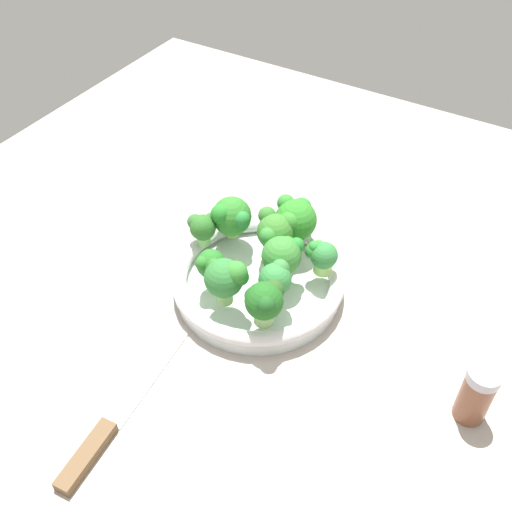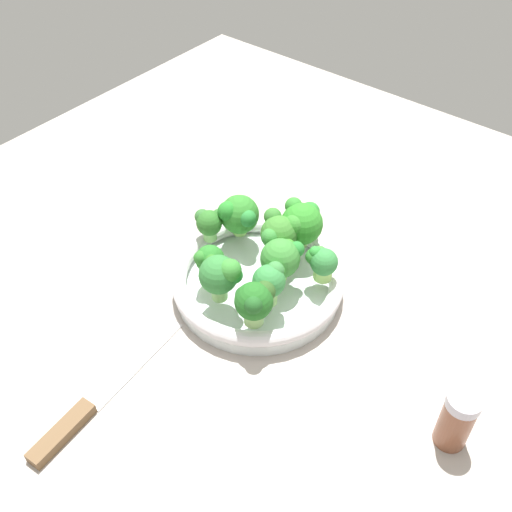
{
  "view_description": "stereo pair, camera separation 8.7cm",
  "coord_description": "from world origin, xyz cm",
  "px_view_note": "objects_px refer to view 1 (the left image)",
  "views": [
    {
      "loc": [
        -54.95,
        -31.88,
        67.17
      ],
      "look_at": [
        -1.05,
        0.35,
        7.08
      ],
      "focal_mm": 42.22,
      "sensor_mm": 36.0,
      "label": 1
    },
    {
      "loc": [
        -50.0,
        -39.0,
        67.17
      ],
      "look_at": [
        -1.05,
        0.35,
        7.08
      ],
      "focal_mm": 42.22,
      "sensor_mm": 36.0,
      "label": 2
    }
  ],
  "objects_px": {
    "broccoli_floret_2": "(295,219)",
    "pepper_shaker": "(476,394)",
    "broccoli_floret_8": "(227,278)",
    "broccoli_floret_0": "(272,231)",
    "broccoli_floret_5": "(321,255)",
    "broccoli_floret_6": "(211,265)",
    "knife": "(110,424)",
    "broccoli_floret_1": "(276,279)",
    "broccoli_floret_3": "(265,301)",
    "broccoli_floret_4": "(283,255)",
    "broccoli_floret_7": "(231,217)",
    "bowl": "(256,280)",
    "broccoli_floret_9": "(202,227)"
  },
  "relations": [
    {
      "from": "broccoli_floret_2",
      "to": "knife",
      "type": "relative_size",
      "value": 0.29
    },
    {
      "from": "bowl",
      "to": "broccoli_floret_8",
      "type": "height_order",
      "value": "broccoli_floret_8"
    },
    {
      "from": "broccoli_floret_9",
      "to": "pepper_shaker",
      "type": "height_order",
      "value": "broccoli_floret_9"
    },
    {
      "from": "broccoli_floret_3",
      "to": "broccoli_floret_6",
      "type": "height_order",
      "value": "broccoli_floret_3"
    },
    {
      "from": "broccoli_floret_7",
      "to": "broccoli_floret_9",
      "type": "distance_m",
      "value": 0.05
    },
    {
      "from": "broccoli_floret_2",
      "to": "broccoli_floret_6",
      "type": "relative_size",
      "value": 1.45
    },
    {
      "from": "broccoli_floret_5",
      "to": "broccoli_floret_6",
      "type": "distance_m",
      "value": 0.16
    },
    {
      "from": "bowl",
      "to": "broccoli_floret_0",
      "type": "distance_m",
      "value": 0.08
    },
    {
      "from": "broccoli_floret_7",
      "to": "pepper_shaker",
      "type": "height_order",
      "value": "broccoli_floret_7"
    },
    {
      "from": "broccoli_floret_5",
      "to": "knife",
      "type": "relative_size",
      "value": 0.19
    },
    {
      "from": "broccoli_floret_2",
      "to": "broccoli_floret_3",
      "type": "xyz_separation_m",
      "value": [
        -0.17,
        -0.04,
        -0.0
      ]
    },
    {
      "from": "bowl",
      "to": "broccoli_floret_8",
      "type": "relative_size",
      "value": 3.42
    },
    {
      "from": "broccoli_floret_2",
      "to": "pepper_shaker",
      "type": "bearing_deg",
      "value": -112.88
    },
    {
      "from": "broccoli_floret_7",
      "to": "pepper_shaker",
      "type": "relative_size",
      "value": 0.75
    },
    {
      "from": "broccoli_floret_1",
      "to": "broccoli_floret_7",
      "type": "distance_m",
      "value": 0.15
    },
    {
      "from": "bowl",
      "to": "broccoli_floret_4",
      "type": "relative_size",
      "value": 3.82
    },
    {
      "from": "broccoli_floret_5",
      "to": "pepper_shaker",
      "type": "relative_size",
      "value": 0.58
    },
    {
      "from": "broccoli_floret_8",
      "to": "knife",
      "type": "height_order",
      "value": "broccoli_floret_8"
    },
    {
      "from": "broccoli_floret_0",
      "to": "broccoli_floret_9",
      "type": "height_order",
      "value": "broccoli_floret_0"
    },
    {
      "from": "broccoli_floret_3",
      "to": "broccoli_floret_6",
      "type": "relative_size",
      "value": 1.26
    },
    {
      "from": "broccoli_floret_4",
      "to": "broccoli_floret_8",
      "type": "bearing_deg",
      "value": 155.61
    },
    {
      "from": "bowl",
      "to": "broccoli_floret_7",
      "type": "bearing_deg",
      "value": 56.35
    },
    {
      "from": "broccoli_floret_5",
      "to": "broccoli_floret_9",
      "type": "relative_size",
      "value": 1.0
    },
    {
      "from": "broccoli_floret_0",
      "to": "knife",
      "type": "relative_size",
      "value": 0.26
    },
    {
      "from": "knife",
      "to": "pepper_shaker",
      "type": "xyz_separation_m",
      "value": [
        0.25,
        -0.38,
        0.04
      ]
    },
    {
      "from": "broccoli_floret_1",
      "to": "broccoli_floret_3",
      "type": "bearing_deg",
      "value": -170.47
    },
    {
      "from": "broccoli_floret_9",
      "to": "pepper_shaker",
      "type": "distance_m",
      "value": 0.45
    },
    {
      "from": "broccoli_floret_2",
      "to": "broccoli_floret_9",
      "type": "bearing_deg",
      "value": 123.42
    },
    {
      "from": "bowl",
      "to": "broccoli_floret_9",
      "type": "bearing_deg",
      "value": 83.23
    },
    {
      "from": "bowl",
      "to": "broccoli_floret_6",
      "type": "bearing_deg",
      "value": 138.16
    },
    {
      "from": "broccoli_floret_1",
      "to": "broccoli_floret_3",
      "type": "distance_m",
      "value": 0.04
    },
    {
      "from": "broccoli_floret_1",
      "to": "broccoli_floret_5",
      "type": "xyz_separation_m",
      "value": [
        0.08,
        -0.03,
        -0.01
      ]
    },
    {
      "from": "broccoli_floret_1",
      "to": "knife",
      "type": "height_order",
      "value": "broccoli_floret_1"
    },
    {
      "from": "broccoli_floret_3",
      "to": "broccoli_floret_7",
      "type": "xyz_separation_m",
      "value": [
        0.13,
        0.13,
        -0.0
      ]
    },
    {
      "from": "broccoli_floret_4",
      "to": "knife",
      "type": "bearing_deg",
      "value": 166.97
    },
    {
      "from": "bowl",
      "to": "broccoli_floret_4",
      "type": "bearing_deg",
      "value": -68.16
    },
    {
      "from": "pepper_shaker",
      "to": "broccoli_floret_7",
      "type": "bearing_deg",
      "value": 76.88
    },
    {
      "from": "bowl",
      "to": "broccoli_floret_3",
      "type": "relative_size",
      "value": 3.83
    },
    {
      "from": "broccoli_floret_3",
      "to": "broccoli_floret_4",
      "type": "relative_size",
      "value": 1.0
    },
    {
      "from": "bowl",
      "to": "broccoli_floret_0",
      "type": "relative_size",
      "value": 3.77
    },
    {
      "from": "broccoli_floret_4",
      "to": "broccoli_floret_7",
      "type": "relative_size",
      "value": 1.01
    },
    {
      "from": "broccoli_floret_1",
      "to": "broccoli_floret_5",
      "type": "distance_m",
      "value": 0.09
    },
    {
      "from": "knife",
      "to": "broccoli_floret_5",
      "type": "bearing_deg",
      "value": -18.56
    },
    {
      "from": "broccoli_floret_8",
      "to": "broccoli_floret_0",
      "type": "bearing_deg",
      "value": -0.81
    },
    {
      "from": "broccoli_floret_5",
      "to": "broccoli_floret_7",
      "type": "xyz_separation_m",
      "value": [
        -0.0,
        0.15,
        0.01
      ]
    },
    {
      "from": "broccoli_floret_6",
      "to": "broccoli_floret_0",
      "type": "bearing_deg",
      "value": -23.77
    },
    {
      "from": "broccoli_floret_7",
      "to": "broccoli_floret_5",
      "type": "bearing_deg",
      "value": -89.46
    },
    {
      "from": "broccoli_floret_9",
      "to": "knife",
      "type": "xyz_separation_m",
      "value": [
        -0.31,
        -0.07,
        -0.07
      ]
    },
    {
      "from": "bowl",
      "to": "broccoli_floret_0",
      "type": "height_order",
      "value": "broccoli_floret_0"
    },
    {
      "from": "broccoli_floret_2",
      "to": "broccoli_floret_9",
      "type": "xyz_separation_m",
      "value": [
        -0.08,
        0.12,
        -0.01
      ]
    }
  ]
}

